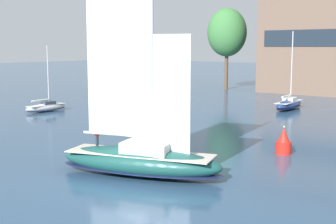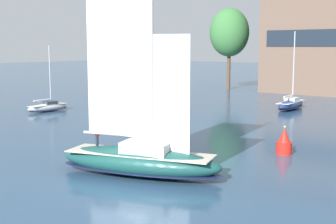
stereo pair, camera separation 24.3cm
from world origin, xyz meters
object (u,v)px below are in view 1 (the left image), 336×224
(tree_shore_right, at_px, (227,33))
(sailboat_moored_far_slip, at_px, (46,107))
(sailboat_moored_mid_channel, at_px, (289,104))
(sailboat_main, at_px, (140,158))
(channel_buoy, at_px, (284,143))

(tree_shore_right, xyz_separation_m, sailboat_moored_far_slip, (-1.36, -42.93, -10.67))
(tree_shore_right, distance_m, sailboat_moored_mid_channel, 32.57)
(tree_shore_right, bearing_deg, sailboat_moored_mid_channel, -42.25)
(sailboat_main, height_order, sailboat_moored_mid_channel, sailboat_main)
(tree_shore_right, distance_m, sailboat_main, 65.95)
(tree_shore_right, height_order, sailboat_moored_far_slip, tree_shore_right)
(tree_shore_right, xyz_separation_m, sailboat_main, (29.20, -58.28, -10.04))
(sailboat_moored_far_slip, bearing_deg, channel_buoy, -5.60)
(sailboat_main, bearing_deg, sailboat_moored_mid_channel, 99.65)
(sailboat_moored_far_slip, bearing_deg, sailboat_moored_mid_channel, 42.58)
(sailboat_moored_mid_channel, relative_size, channel_buoy, 4.61)
(sailboat_main, relative_size, sailboat_moored_far_slip, 1.81)
(sailboat_main, distance_m, sailboat_moored_far_slip, 34.20)
(sailboat_main, height_order, channel_buoy, sailboat_main)
(channel_buoy, bearing_deg, sailboat_main, -111.60)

